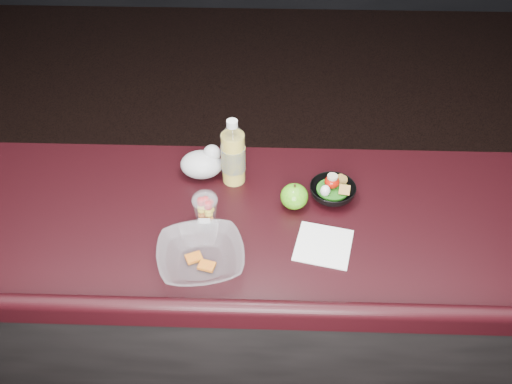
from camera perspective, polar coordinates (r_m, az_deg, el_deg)
room_shell at (r=1.05m, az=-3.31°, el=17.44°), size 8.00×8.00×8.00m
counter at (r=2.16m, az=-1.31°, el=-12.15°), size 4.06×0.71×1.02m
lemonade_bottle at (r=1.84m, az=-2.29°, el=3.59°), size 0.08×0.08×0.24m
fruit_cup at (r=1.73m, az=-5.09°, el=-1.57°), size 0.08×0.08×0.11m
green_apple at (r=1.78m, az=3.84°, el=-0.44°), size 0.09×0.09×0.09m
plastic_bag at (r=1.90m, az=-5.33°, el=2.90°), size 0.14×0.12×0.10m
snack_bowl at (r=1.84m, az=7.63°, el=0.13°), size 0.20×0.20×0.08m
takeout_bowl at (r=1.63m, az=-5.53°, el=-6.50°), size 0.29×0.29×0.06m
paper_napkin at (r=1.70m, az=6.76°, el=-5.30°), size 0.19×0.19×0.00m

